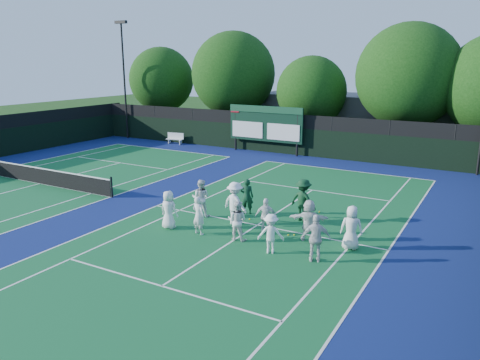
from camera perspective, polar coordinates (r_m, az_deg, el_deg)
The scene contains 31 objects.
ground at distance 19.20m, azimuth 0.74°, elevation -6.44°, with size 120.00×120.00×0.00m, color #163B10.
court_apron at distance 23.26m, azimuth -11.08°, elevation -2.94°, with size 34.00×32.00×0.01m, color navy.
near_court at distance 20.02m, azimuth 2.14°, elevation -5.52°, with size 11.05×23.85×0.01m.
left_court at distance 28.99m, azimuth -23.18°, elevation -0.40°, with size 11.05×23.85×0.01m.
back_fence at distance 35.36m, azimuth 4.86°, elevation 5.43°, with size 34.00×0.08×3.00m.
scoreboard at distance 35.31m, azimuth 3.10°, elevation 6.82°, with size 6.00×0.21×3.55m.
clubhouse at distance 41.40m, azimuth 14.71°, elevation 7.22°, with size 18.00×6.00×4.00m, color #59595E.
light_pole_left at distance 43.22m, azimuth -14.01°, elevation 13.27°, with size 1.20×0.30×10.12m.
tennis_net at distance 28.88m, azimuth -23.27°, elevation 0.53°, with size 11.30×0.10×1.10m.
bench at distance 39.79m, azimuth -7.91°, elevation 5.10°, with size 1.52×0.64×0.93m.
tree_a at distance 45.37m, azimuth -9.33°, elevation 11.79°, with size 5.98×5.98×8.07m.
tree_b at distance 40.89m, azimuth -0.58°, elevation 12.53°, with size 7.14×7.14×9.27m.
tree_c at distance 37.86m, azimuth 8.94°, elevation 10.42°, with size 5.50×5.50×7.22m.
tree_d at distance 35.85m, azimuth 20.11°, elevation 11.55°, with size 7.36×7.36×9.46m.
tennis_ball_0 at distance 20.66m, azimuth 1.18°, elevation -4.80°, with size 0.07×0.07×0.07m, color yellow.
tennis_ball_1 at distance 20.21m, azimuth 9.08°, elevation -5.44°, with size 0.07×0.07×0.07m, color yellow.
tennis_ball_2 at distance 18.95m, azimuth 5.92°, elevation -6.68°, with size 0.07×0.07×0.07m, color yellow.
tennis_ball_4 at distance 21.94m, azimuth 9.65°, elevation -3.85°, with size 0.07×0.07×0.07m, color yellow.
tennis_ball_5 at distance 19.00m, azimuth 6.63°, elevation -6.65°, with size 0.07×0.07×0.07m, color yellow.
player_front_0 at distance 19.65m, azimuth -8.68°, elevation -3.61°, with size 0.79×0.52×1.62m, color silver.
player_front_1 at distance 18.84m, azimuth -5.07°, elevation -4.33°, with size 0.58×0.38×1.59m, color silver.
player_front_2 at distance 18.18m, azimuth -0.35°, elevation -4.97°, with size 0.77×0.60×1.59m, color silver.
player_front_3 at distance 17.04m, azimuth 3.77°, elevation -6.54°, with size 0.96×0.55×1.49m, color white.
player_front_4 at distance 16.46m, azimuth 9.25°, elevation -7.04°, with size 1.01×0.42×1.73m, color silver.
player_back_0 at distance 20.99m, azimuth -4.80°, elevation -2.20°, with size 0.83×0.64×1.70m, color silver.
player_back_1 at distance 19.88m, azimuth -0.61°, elevation -2.86°, with size 1.20×0.69×1.86m, color white.
player_back_2 at distance 18.83m, azimuth 3.19°, elevation -4.45°, with size 0.88×0.37×1.50m, color white.
player_back_3 at distance 18.34m, azimuth 8.39°, elevation -4.87°, with size 1.53×0.49×1.65m, color silver.
player_back_4 at distance 17.80m, azimuth 13.42°, elevation -5.68°, with size 0.82×0.53×1.67m, color white.
coach_left at distance 21.24m, azimuth 0.84°, elevation -2.01°, with size 0.61×0.40×1.66m, color #0E351E.
coach_right at distance 20.45m, azimuth 7.70°, elevation -2.46°, with size 1.22×0.70×1.89m, color #0E351B.
Camera 1 is at (8.70, -15.70, 6.82)m, focal length 35.00 mm.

